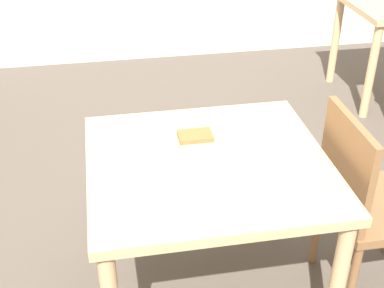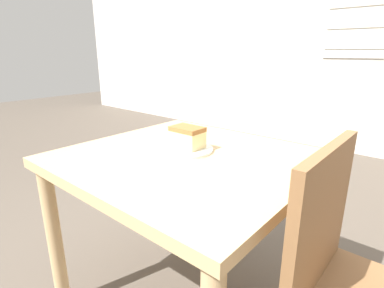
# 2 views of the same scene
# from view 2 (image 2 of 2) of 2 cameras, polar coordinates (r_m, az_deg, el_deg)

# --- Properties ---
(wall_back) EXTENTS (10.00, 0.09, 2.80)m
(wall_back) POSITION_cam_2_polar(r_m,az_deg,el_deg) (3.77, 31.41, 19.25)
(wall_back) COLOR beige
(wall_back) RESTS_ON ground_plane
(dining_table_near) EXTENTS (0.93, 0.87, 0.73)m
(dining_table_near) POSITION_cam_2_polar(r_m,az_deg,el_deg) (1.22, -0.80, -6.72)
(dining_table_near) COLOR tan
(dining_table_near) RESTS_ON ground_plane
(plate) EXTENTS (0.24, 0.24, 0.01)m
(plate) POSITION_cam_2_polar(r_m,az_deg,el_deg) (1.24, -1.52, -0.96)
(plate) COLOR white
(plate) RESTS_ON dining_table_near
(cake_slice) EXTENTS (0.13, 0.09, 0.09)m
(cake_slice) POSITION_cam_2_polar(r_m,az_deg,el_deg) (1.23, -0.90, 1.34)
(cake_slice) COLOR beige
(cake_slice) RESTS_ON plate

